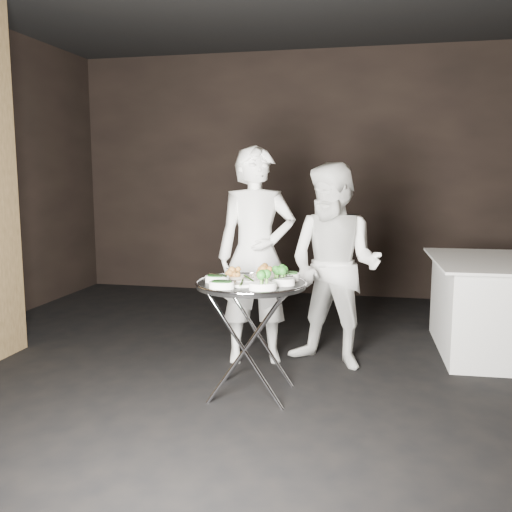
% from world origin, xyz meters
% --- Properties ---
extents(floor, '(6.00, 7.00, 0.05)m').
position_xyz_m(floor, '(0.00, 0.00, -0.03)').
color(floor, black).
rests_on(floor, ground).
extents(wall_back, '(6.00, 0.05, 3.00)m').
position_xyz_m(wall_back, '(0.00, 3.52, 1.50)').
color(wall_back, black).
rests_on(wall_back, floor).
extents(tray_stand, '(0.53, 0.45, 0.77)m').
position_xyz_m(tray_stand, '(-0.01, 0.08, 0.43)').
color(tray_stand, silver).
rests_on(tray_stand, floor).
extents(serving_tray, '(0.75, 0.75, 0.04)m').
position_xyz_m(serving_tray, '(-0.01, 0.08, 0.78)').
color(serving_tray, black).
rests_on(serving_tray, tray_stand).
extents(potato_plate_a, '(0.19, 0.19, 0.06)m').
position_xyz_m(potato_plate_a, '(-0.18, 0.22, 0.82)').
color(potato_plate_a, beige).
rests_on(potato_plate_a, serving_tray).
extents(potato_plate_b, '(0.20, 0.20, 0.07)m').
position_xyz_m(potato_plate_b, '(0.03, 0.30, 0.82)').
color(potato_plate_b, beige).
rests_on(potato_plate_b, serving_tray).
extents(greens_bowl, '(0.13, 0.13, 0.08)m').
position_xyz_m(greens_bowl, '(0.23, 0.21, 0.83)').
color(greens_bowl, white).
rests_on(greens_bowl, serving_tray).
extents(asparagus_plate_a, '(0.21, 0.18, 0.04)m').
position_xyz_m(asparagus_plate_a, '(-0.02, 0.07, 0.81)').
color(asparagus_plate_a, white).
rests_on(asparagus_plate_a, serving_tray).
extents(asparagus_plate_b, '(0.18, 0.12, 0.03)m').
position_xyz_m(asparagus_plate_b, '(-0.04, -0.07, 0.81)').
color(asparagus_plate_b, white).
rests_on(asparagus_plate_b, serving_tray).
extents(spinach_bowl_a, '(0.17, 0.11, 0.07)m').
position_xyz_m(spinach_bowl_a, '(-0.23, 0.03, 0.82)').
color(spinach_bowl_a, white).
rests_on(spinach_bowl_a, serving_tray).
extents(spinach_bowl_b, '(0.17, 0.11, 0.07)m').
position_xyz_m(spinach_bowl_b, '(-0.15, -0.16, 0.82)').
color(spinach_bowl_b, white).
rests_on(spinach_bowl_b, serving_tray).
extents(broccoli_bowl_a, '(0.18, 0.13, 0.08)m').
position_xyz_m(broccoli_bowl_a, '(0.20, 0.04, 0.83)').
color(broccoli_bowl_a, white).
rests_on(broccoli_bowl_a, serving_tray).
extents(broccoli_bowl_b, '(0.22, 0.19, 0.07)m').
position_xyz_m(broccoli_bowl_b, '(0.12, -0.14, 0.83)').
color(broccoli_bowl_b, white).
rests_on(broccoli_bowl_b, serving_tray).
extents(serving_utensils, '(0.58, 0.43, 0.01)m').
position_xyz_m(serving_utensils, '(0.01, 0.14, 0.84)').
color(serving_utensils, silver).
rests_on(serving_utensils, serving_tray).
extents(waiter_left, '(0.73, 0.59, 1.74)m').
position_xyz_m(waiter_left, '(-0.14, 0.81, 0.87)').
color(waiter_left, white).
rests_on(waiter_left, floor).
extents(waiter_right, '(0.94, 0.84, 1.60)m').
position_xyz_m(waiter_right, '(0.49, 0.81, 0.80)').
color(waiter_right, white).
rests_on(waiter_right, floor).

